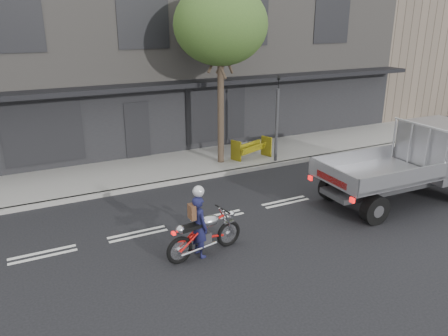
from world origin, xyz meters
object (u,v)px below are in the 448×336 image
(traffic_light_pole, at_px, (277,124))
(flatbed_ute, at_px, (429,154))
(rider, at_px, (199,226))
(motorcycle, at_px, (205,233))
(construction_barrier, at_px, (254,149))
(street_tree, at_px, (220,25))

(traffic_light_pole, height_order, flatbed_ute, traffic_light_pole)
(traffic_light_pole, distance_m, rider, 7.59)
(motorcycle, bearing_deg, flatbed_ute, -7.26)
(traffic_light_pole, height_order, rider, traffic_light_pole)
(motorcycle, height_order, flatbed_ute, flatbed_ute)
(rider, bearing_deg, traffic_light_pole, -56.27)
(construction_barrier, bearing_deg, motorcycle, -130.07)
(motorcycle, xyz_separation_m, rider, (-0.15, -0.00, 0.22))
(rider, bearing_deg, motorcycle, -98.85)
(street_tree, xyz_separation_m, construction_barrier, (1.31, -0.35, -4.70))
(traffic_light_pole, distance_m, flatbed_ute, 5.54)
(traffic_light_pole, xyz_separation_m, construction_barrier, (-0.69, 0.50, -1.08))
(rider, bearing_deg, street_tree, -39.68)
(motorcycle, bearing_deg, construction_barrier, 41.04)
(traffic_light_pole, relative_size, flatbed_ute, 0.65)
(traffic_light_pole, xyz_separation_m, rider, (-5.55, -5.11, -0.87))
(street_tree, distance_m, construction_barrier, 4.90)
(street_tree, height_order, flatbed_ute, street_tree)
(rider, distance_m, flatbed_ute, 8.19)
(motorcycle, height_order, construction_barrier, motorcycle)
(traffic_light_pole, relative_size, construction_barrier, 2.31)
(rider, xyz_separation_m, construction_barrier, (4.86, 5.60, -0.21))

